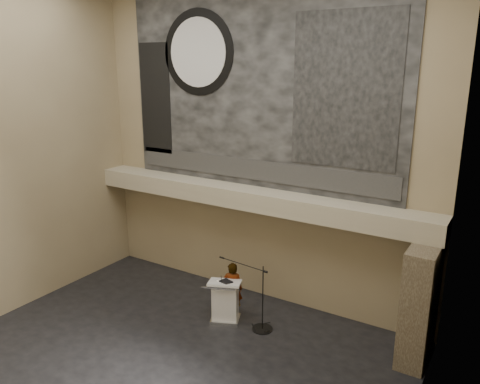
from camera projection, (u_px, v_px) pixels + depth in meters
The scene contains 19 objects.
floor at pixel (164, 364), 10.34m from camera, with size 10.00×10.00×0.00m, color black.
wall_back at pixel (256, 147), 12.49m from camera, with size 10.00×0.02×8.50m, color #827152.
wall_left at pixel (4, 153), 11.75m from camera, with size 0.02×8.00×8.50m, color #827152.
wall_right at pixel (420, 221), 6.67m from camera, with size 0.02×8.00×8.50m, color #827152.
soffit at pixel (248, 198), 12.51m from camera, with size 10.00×0.80×0.50m, color tan.
sprinkler_left at pixel (199, 199), 13.35m from camera, with size 0.04×0.04×0.06m, color #B2893D.
sprinkler_right at pixel (313, 220), 11.58m from camera, with size 0.04×0.04×0.06m, color #B2893D.
banner at pixel (256, 92), 12.08m from camera, with size 8.00×0.05×5.00m, color black.
banner_text_strip at pixel (254, 170), 12.59m from camera, with size 7.76×0.02×0.55m, color #2A2A2A.
banner_clock_rim at pixel (198, 53), 12.69m from camera, with size 2.30×2.30×0.02m, color black.
banner_clock_face at pixel (197, 53), 12.67m from camera, with size 1.84×1.84×0.02m, color silver.
banner_building_print at pixel (345, 91), 10.80m from camera, with size 2.60×0.02×3.60m, color black.
banner_brick_print at pixel (156, 99), 13.85m from camera, with size 1.10×0.02×3.20m, color black.
stone_pier at pixel (420, 304), 10.21m from camera, with size 0.60×1.40×2.70m, color #423728.
lectern at pixel (225, 301), 11.95m from camera, with size 0.97×0.85×1.14m.
binder at pixel (226, 282), 11.75m from camera, with size 0.29×0.24×0.04m, color black.
papers at pixel (223, 281), 11.85m from camera, with size 0.19×0.27×0.01m, color white.
speaker_person at pixel (232, 289), 12.21m from camera, with size 0.53×0.35×1.47m, color white.
mic_stand at pixel (261, 319), 11.65m from camera, with size 1.62×0.52×1.71m.
Camera 1 is at (6.14, -6.73, 6.43)m, focal length 35.00 mm.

